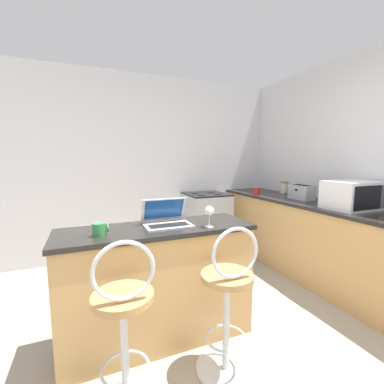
{
  "coord_description": "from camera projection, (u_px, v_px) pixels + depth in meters",
  "views": [
    {
      "loc": [
        -0.8,
        -1.01,
        1.42
      ],
      "look_at": [
        0.41,
        1.92,
        1.01
      ],
      "focal_mm": 24.0,
      "sensor_mm": 36.0,
      "label": 1
    }
  ],
  "objects": [
    {
      "name": "bar_stool_near",
      "position": [
        124.0,
        331.0,
        1.41
      ],
      "size": [
        0.4,
        0.4,
        1.02
      ],
      "color": "silver",
      "rests_on": "ground_plane"
    },
    {
      "name": "microwave",
      "position": [
        353.0,
        195.0,
        2.61
      ],
      "size": [
        0.53,
        0.38,
        0.29
      ],
      "color": "silver",
      "rests_on": "counter_right"
    },
    {
      "name": "stove_range",
      "position": [
        206.0,
        223.0,
        3.86
      ],
      "size": [
        0.59,
        0.61,
        0.91
      ],
      "color": "#9EA3A8",
      "rests_on": "ground_plane"
    },
    {
      "name": "storage_jar",
      "position": [
        284.0,
        187.0,
        3.84
      ],
      "size": [
        0.1,
        0.1,
        0.17
      ],
      "color": "silver",
      "rests_on": "counter_right"
    },
    {
      "name": "toaster",
      "position": [
        301.0,
        192.0,
        3.24
      ],
      "size": [
        0.18,
        0.31,
        0.18
      ],
      "color": "#9EA3A8",
      "rests_on": "counter_right"
    },
    {
      "name": "counter_right",
      "position": [
        319.0,
        242.0,
        3.01
      ],
      "size": [
        0.67,
        3.24,
        0.91
      ],
      "color": "tan",
      "rests_on": "ground_plane"
    },
    {
      "name": "laptop",
      "position": [
        166.0,
        218.0,
        2.0
      ],
      "size": [
        0.36,
        0.27,
        0.2
      ],
      "color": "silver",
      "rests_on": "breakfast_bar"
    },
    {
      "name": "mug_red",
      "position": [
        256.0,
        191.0,
        3.72
      ],
      "size": [
        0.1,
        0.08,
        0.1
      ],
      "color": "red",
      "rests_on": "counter_right"
    },
    {
      "name": "breakfast_bar",
      "position": [
        159.0,
        283.0,
        2.0
      ],
      "size": [
        1.46,
        0.49,
        0.91
      ],
      "color": "tan",
      "rests_on": "ground_plane"
    },
    {
      "name": "wall_back",
      "position": [
        145.0,
        167.0,
        3.76
      ],
      "size": [
        12.0,
        0.06,
        2.6
      ],
      "color": "silver",
      "rests_on": "ground_plane"
    },
    {
      "name": "mug_green",
      "position": [
        100.0,
        229.0,
        1.71
      ],
      "size": [
        0.1,
        0.09,
        0.09
      ],
      "color": "#338447",
      "rests_on": "breakfast_bar"
    },
    {
      "name": "bar_stool_far",
      "position": [
        228.0,
        305.0,
        1.66
      ],
      "size": [
        0.4,
        0.4,
        1.02
      ],
      "color": "silver",
      "rests_on": "ground_plane"
    },
    {
      "name": "wine_glass_short",
      "position": [
        209.0,
        212.0,
        1.92
      ],
      "size": [
        0.07,
        0.07,
        0.16
      ],
      "color": "silver",
      "rests_on": "breakfast_bar"
    }
  ]
}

